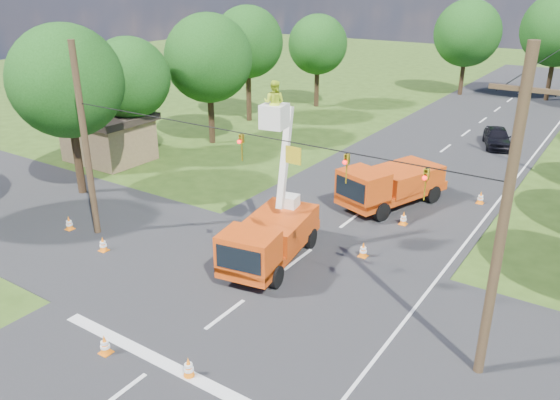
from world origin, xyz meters
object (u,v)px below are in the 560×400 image
Objects in this scene: ground_worker at (226,256)px; traffic_cone_0 at (105,345)px; traffic_cone_5 at (69,223)px; tree_left_c at (129,78)px; traffic_cone_2 at (363,250)px; traffic_cone_6 at (481,198)px; tree_left_f at (318,45)px; tree_far_a at (467,33)px; second_truck at (390,184)px; tree_left_d at (208,58)px; tree_left_b at (67,82)px; tree_left_e at (248,42)px; traffic_cone_1 at (189,367)px; pole_right_near at (503,223)px; tree_far_b at (559,29)px; bucket_truck at (270,228)px; pole_left at (85,143)px; traffic_cone_4 at (103,244)px; distant_car at (497,137)px; shed at (108,136)px.

traffic_cone_0 is at bearing -99.79° from ground_worker.
traffic_cone_5 is 0.09× the size of tree_left_c.
traffic_cone_2 is 1.00× the size of traffic_cone_6.
tree_far_a is (9.80, 13.00, 0.50)m from tree_left_f.
tree_left_d is at bearing -175.34° from second_truck.
tree_left_b is 19.14m from tree_left_e.
traffic_cone_2 is at bearing -106.06° from traffic_cone_6.
tree_far_a is (11.50, 34.00, 0.75)m from tree_left_c.
traffic_cone_1 is at bearing -82.71° from tree_far_a.
pole_right_near reaches higher than traffic_cone_2.
traffic_cone_1 is at bearing -92.09° from tree_far_b.
traffic_cone_5 is (-9.99, -2.73, -1.29)m from bucket_truck.
traffic_cone_2 is (1.42, -6.05, -0.88)m from second_truck.
tree_left_e is 30.35m from tree_far_b.
traffic_cone_6 is 0.08× the size of tree_left_d.
bucket_truck is 1.15× the size of second_truck.
pole_left is 1.07× the size of tree_left_f.
traffic_cone_0 is 20.90m from traffic_cone_6.
tree_left_f is 0.81× the size of tree_far_b.
traffic_cone_4 is 1.00× the size of traffic_cone_5.
ground_worker is 25.73m from distant_car.
traffic_cone_4 is 0.13× the size of shed.
ground_worker is 2.56× the size of traffic_cone_4.
tree_left_e reaches higher than tree_left_c.
tree_left_b is (-12.77, 2.74, 5.40)m from ground_worker.
tree_left_e is at bearing 118.20° from traffic_cone_0.
traffic_cone_1 is 0.09× the size of tree_left_c.
traffic_cone_5 is 0.07× the size of tree_far_a.
traffic_cone_2 and traffic_cone_6 have the same top height.
ground_worker is 2.56× the size of traffic_cone_0.
tree_left_d is (-23.50, 15.00, 1.02)m from pole_right_near.
bucket_truck is 0.77× the size of pole_right_near.
tree_far_b is (4.86, 50.87, 6.45)m from traffic_cone_0.
bucket_truck is 10.90× the size of traffic_cone_4.
traffic_cone_6 is 15.17m from pole_right_near.
tree_left_c reaches higher than second_truck.
tree_left_f is at bearing 140.70° from traffic_cone_6.
second_truck is at bearing 8.75° from shed.
tree_left_b is at bearing 149.04° from pole_left.
ground_worker is at bearing 12.96° from traffic_cone_4.
tree_left_f reaches higher than ground_worker.
ground_worker is at bearing -12.13° from tree_left_b.
tree_left_f reaches higher than tree_left_c.
traffic_cone_1 is at bearing -95.96° from traffic_cone_2.
tree_left_d is (1.50, 6.00, 0.69)m from tree_left_c.
ground_worker is 2.56× the size of traffic_cone_6.
traffic_cone_2 is at bearing 6.29° from tree_left_b.
second_truck is 17.90m from tree_left_c.
traffic_cone_5 is 11.19m from shed.
shed is at bearing 145.45° from traffic_cone_1.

